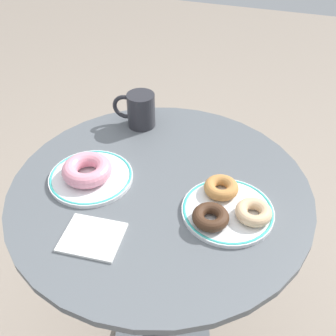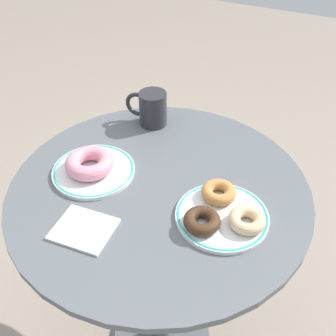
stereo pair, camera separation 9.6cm
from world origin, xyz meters
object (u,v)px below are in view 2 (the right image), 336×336
(plate_left, at_px, (94,171))
(donut_old_fashioned, at_px, (219,192))
(donut_pink_frosted, at_px, (90,163))
(cafe_table, at_px, (160,239))
(paper_napkin, at_px, (84,229))
(plate_right, at_px, (222,216))
(coffee_mug, at_px, (151,108))
(donut_chocolate, at_px, (202,221))
(donut_glazed, at_px, (247,220))

(plate_left, distance_m, donut_old_fashioned, 0.32)
(plate_left, height_order, donut_pink_frosted, donut_pink_frosted)
(cafe_table, distance_m, paper_napkin, 0.29)
(plate_right, bearing_deg, coffee_mug, 139.05)
(cafe_table, height_order, plate_right, plate_right)
(plate_right, distance_m, donut_chocolate, 0.06)
(donut_pink_frosted, relative_size, paper_napkin, 0.97)
(cafe_table, relative_size, paper_napkin, 5.84)
(plate_left, distance_m, paper_napkin, 0.19)
(coffee_mug, bearing_deg, plate_left, -96.69)
(donut_glazed, height_order, coffee_mug, coffee_mug)
(plate_right, height_order, donut_glazed, donut_glazed)
(donut_glazed, xyz_separation_m, donut_chocolate, (-0.09, -0.04, 0.00))
(plate_right, distance_m, donut_glazed, 0.06)
(paper_napkin, bearing_deg, cafe_table, 66.01)
(donut_glazed, height_order, donut_old_fashioned, same)
(donut_chocolate, distance_m, coffee_mug, 0.42)
(donut_chocolate, bearing_deg, plate_left, 169.43)
(plate_right, relative_size, paper_napkin, 1.67)
(cafe_table, bearing_deg, donut_old_fashioned, 6.70)
(donut_pink_frosted, bearing_deg, donut_glazed, -1.78)
(cafe_table, height_order, donut_chocolate, donut_chocolate)
(donut_old_fashioned, relative_size, paper_napkin, 0.64)
(cafe_table, height_order, donut_pink_frosted, donut_pink_frosted)
(paper_napkin, bearing_deg, donut_old_fashioned, 42.37)
(plate_right, bearing_deg, donut_glazed, -6.18)
(plate_right, bearing_deg, donut_old_fashioned, 118.68)
(plate_right, height_order, coffee_mug, coffee_mug)
(donut_old_fashioned, distance_m, coffee_mug, 0.36)
(cafe_table, xyz_separation_m, paper_napkin, (-0.09, -0.19, 0.20))
(cafe_table, height_order, donut_glazed, donut_glazed)
(donut_glazed, distance_m, coffee_mug, 0.46)
(plate_left, distance_m, plate_right, 0.34)
(cafe_table, relative_size, donut_pink_frosted, 6.03)
(paper_napkin, bearing_deg, plate_left, 116.70)
(donut_pink_frosted, height_order, donut_glazed, donut_pink_frosted)
(cafe_table, bearing_deg, coffee_mug, 120.59)
(donut_pink_frosted, bearing_deg, plate_left, 30.77)
(plate_right, distance_m, donut_pink_frosted, 0.35)
(cafe_table, distance_m, donut_old_fashioned, 0.26)
(plate_left, bearing_deg, donut_chocolate, -10.57)
(plate_right, bearing_deg, donut_pink_frosted, 178.93)
(donut_glazed, bearing_deg, paper_napkin, -153.85)
(donut_old_fashioned, height_order, coffee_mug, coffee_mug)
(plate_left, relative_size, plate_right, 0.99)
(donut_glazed, relative_size, paper_napkin, 0.64)
(plate_right, relative_size, donut_glazed, 2.59)
(donut_chocolate, xyz_separation_m, paper_napkin, (-0.23, -0.11, -0.02))
(cafe_table, height_order, paper_napkin, paper_napkin)
(cafe_table, bearing_deg, plate_right, -10.83)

